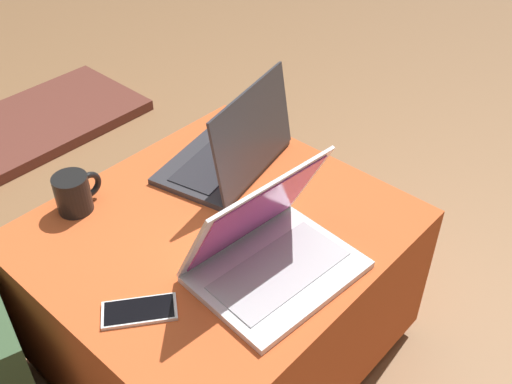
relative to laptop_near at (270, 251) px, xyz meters
name	(u,v)px	position (x,y,z in m)	size (l,w,h in m)	color
ground_plane	(223,346)	(0.02, 0.18, -0.50)	(14.00, 14.00, 0.00)	olive
ottoman	(220,291)	(0.02, 0.18, -0.28)	(0.81, 0.74, 0.45)	maroon
laptop_near	(270,251)	(0.00, 0.00, 0.00)	(0.36, 0.29, 0.25)	silver
laptop_far	(232,151)	(0.21, 0.31, 0.00)	(0.38, 0.30, 0.24)	#333338
cell_phone	(139,311)	(-0.26, 0.11, -0.05)	(0.16, 0.14, 0.01)	white
coffee_mug	(74,193)	(-0.16, 0.47, 0.00)	(0.12, 0.08, 0.10)	black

